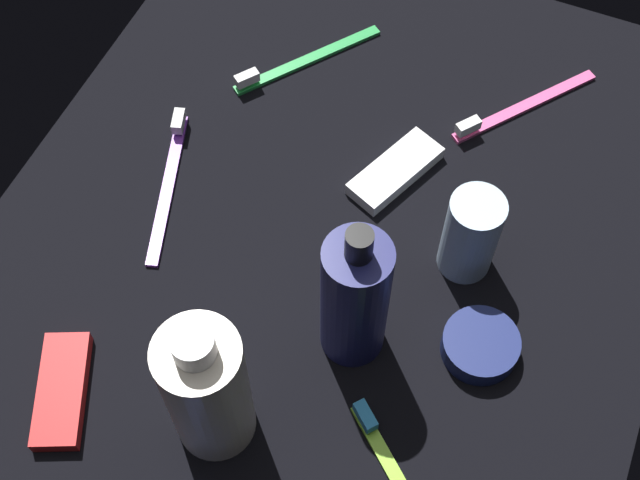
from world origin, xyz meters
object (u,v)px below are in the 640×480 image
toothbrush_green (299,61)px  snack_bar_white (395,171)px  deodorant_stick (471,235)px  bodywash_bottle (207,390)px  cream_tin_right (480,345)px  toothbrush_pink (517,108)px  snack_bar_red (62,390)px  toothbrush_purple (169,177)px  lotion_bottle (355,299)px

toothbrush_green → snack_bar_white: size_ratio=1.45×
deodorant_stick → snack_bar_white: bearing=54.5°
bodywash_bottle → snack_bar_white: bodywash_bottle is taller
toothbrush_green → cream_tin_right: size_ratio=2.18×
deodorant_stick → bodywash_bottle: bearing=148.4°
deodorant_stick → toothbrush_green: 29.74cm
bodywash_bottle → toothbrush_green: bodywash_bottle is taller
toothbrush_pink → snack_bar_red: 53.62cm
snack_bar_white → cream_tin_right: bearing=-115.0°
deodorant_stick → toothbrush_green: deodorant_stick is taller
toothbrush_pink → snack_bar_red: bearing=149.1°
deodorant_stick → snack_bar_white: 12.44cm
toothbrush_purple → toothbrush_green: (19.16, -5.84, 0.00)cm
deodorant_stick → toothbrush_pink: (19.53, 0.57, -4.30)cm
toothbrush_purple → cream_tin_right: 34.87cm
bodywash_bottle → deodorant_stick: 27.84cm
lotion_bottle → deodorant_stick: (11.60, -6.78, -3.06)cm
lotion_bottle → toothbrush_purple: (8.90, 23.46, -7.36)cm
snack_bar_red → snack_bar_white: bearing=-53.4°
bodywash_bottle → snack_bar_red: bodywash_bottle is taller
lotion_bottle → toothbrush_purple: 26.15cm
toothbrush_purple → snack_bar_red: size_ratio=1.68×
snack_bar_red → deodorant_stick: bearing=-71.0°
toothbrush_purple → deodorant_stick: bearing=-84.9°
bodywash_bottle → toothbrush_pink: 45.89cm
lotion_bottle → bodywash_bottle: size_ratio=1.04×
cream_tin_right → toothbrush_green: bearing=49.2°
bodywash_bottle → lotion_bottle: bearing=-32.8°
toothbrush_purple → snack_bar_white: toothbrush_purple is taller
lotion_bottle → toothbrush_green: 33.93cm
bodywash_bottle → toothbrush_green: (40.02, 9.90, -7.35)cm
toothbrush_green → snack_bar_red: 43.09cm
snack_bar_white → lotion_bottle: bearing=-148.9°
toothbrush_green → snack_bar_white: bearing=-123.0°
bodywash_bottle → toothbrush_green: 41.88cm
cream_tin_right → deodorant_stick: bearing=26.9°
deodorant_stick → snack_bar_white: (6.80, 9.54, -4.16)cm
cream_tin_right → toothbrush_purple: bearing=80.9°
toothbrush_pink → snack_bar_red: size_ratio=1.44×
lotion_bottle → cream_tin_right: 13.37cm
toothbrush_pink → snack_bar_white: toothbrush_pink is taller
toothbrush_purple → toothbrush_pink: bearing=-53.1°
toothbrush_green → snack_bar_red: (-42.94, 3.68, 0.14)cm
cream_tin_right → snack_bar_white: bearing=42.4°
snack_bar_red → cream_tin_right: cream_tin_right is taller
snack_bar_white → cream_tin_right: size_ratio=1.50×
bodywash_bottle → cream_tin_right: bearing=-50.6°
bodywash_bottle → toothbrush_purple: bodywash_bottle is taller
toothbrush_pink → deodorant_stick: bearing=-178.3°
bodywash_bottle → cream_tin_right: bodywash_bottle is taller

